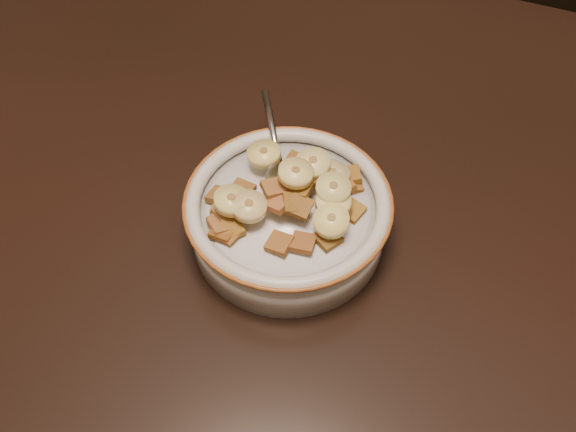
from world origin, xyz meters
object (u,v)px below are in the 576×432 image
at_px(table, 345,247).
at_px(spoon, 283,180).
at_px(chair, 500,61).
at_px(cereal_bowl, 288,222).

relative_size(table, spoon, 32.39).
bearing_deg(spoon, chair, -135.06).
bearing_deg(spoon, table, 145.51).
height_order(chair, cereal_bowl, chair).
xyz_separation_m(table, chair, (0.07, 0.69, -0.26)).
bearing_deg(table, chair, 82.67).
relative_size(cereal_bowl, spoon, 4.17).
height_order(table, cereal_bowl, cereal_bowl).
bearing_deg(cereal_bowl, spoon, 124.00).
relative_size(chair, spoon, 21.95).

